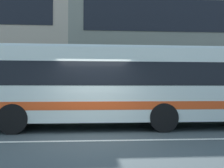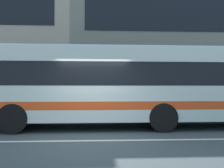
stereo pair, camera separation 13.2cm
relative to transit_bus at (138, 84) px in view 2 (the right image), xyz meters
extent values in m
plane|color=#3D4649|center=(-1.73, -2.49, -1.68)|extent=(160.00, 160.00, 0.00)
cube|color=silver|center=(-1.73, -2.49, -1.67)|extent=(60.00, 0.16, 0.01)
cube|color=#255E1F|center=(-3.01, 3.85, -1.21)|extent=(17.05, 1.10, 0.94)
cube|color=gray|center=(9.40, 11.32, 4.04)|extent=(25.82, 8.12, 11.43)
cube|color=silver|center=(0.00, 0.00, -0.04)|extent=(10.85, 2.64, 2.57)
cube|color=black|center=(0.00, 0.00, 0.34)|extent=(10.20, 2.66, 0.82)
cube|color=#ED4B1A|center=(0.00, 0.00, -0.75)|extent=(10.63, 2.66, 0.28)
cube|color=silver|center=(0.00, 0.00, 1.30)|extent=(10.41, 2.23, 0.12)
cylinder|color=black|center=(-4.41, -1.21, -1.18)|extent=(1.00, 0.29, 1.00)
cylinder|color=black|center=(-4.42, 1.15, -1.18)|extent=(1.00, 0.29, 1.00)
cylinder|color=black|center=(0.67, -1.18, -1.18)|extent=(1.00, 0.29, 1.00)
cylinder|color=black|center=(0.65, 1.19, -1.18)|extent=(1.00, 0.29, 1.00)
camera|label=1|loc=(-1.71, -9.72, -0.19)|focal=40.12mm
camera|label=2|loc=(-1.58, -9.73, -0.19)|focal=40.12mm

